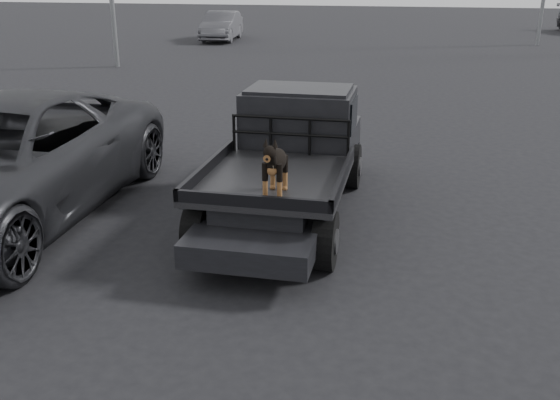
# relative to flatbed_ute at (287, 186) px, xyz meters

# --- Properties ---
(ground) EXTENTS (120.00, 120.00, 0.00)m
(ground) POSITION_rel_flatbed_ute_xyz_m (-0.08, -2.37, -0.46)
(ground) COLOR black
(ground) RESTS_ON ground
(flatbed_ute) EXTENTS (2.00, 5.40, 0.92)m
(flatbed_ute) POSITION_rel_flatbed_ute_xyz_m (0.00, 0.00, 0.00)
(flatbed_ute) COLOR black
(flatbed_ute) RESTS_ON ground
(ute_cab) EXTENTS (1.72, 1.30, 0.88)m
(ute_cab) POSITION_rel_flatbed_ute_xyz_m (0.00, 0.95, 0.90)
(ute_cab) COLOR black
(ute_cab) RESTS_ON flatbed_ute
(headache_rack) EXTENTS (1.80, 0.08, 0.55)m
(headache_rack) POSITION_rel_flatbed_ute_xyz_m (0.00, 0.20, 0.74)
(headache_rack) COLOR black
(headache_rack) RESTS_ON flatbed_ute
(dog) EXTENTS (0.32, 0.60, 0.74)m
(dog) POSITION_rel_flatbed_ute_xyz_m (0.18, -1.61, 0.83)
(dog) COLOR black
(dog) RESTS_ON flatbed_ute
(distant_car_a) EXTENTS (2.01, 4.59, 1.47)m
(distant_car_a) POSITION_rel_flatbed_ute_xyz_m (-8.35, 23.69, 0.27)
(distant_car_a) COLOR #4B4B50
(distant_car_a) RESTS_ON ground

